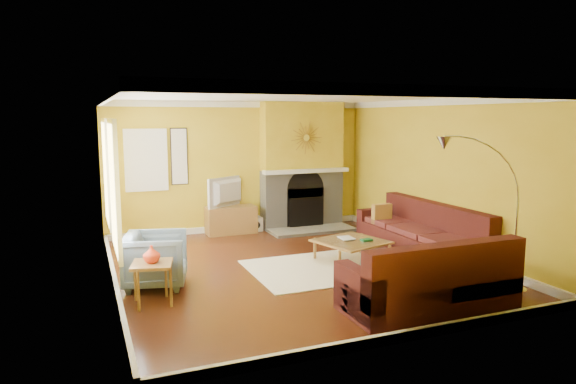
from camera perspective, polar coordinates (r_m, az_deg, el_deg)
name	(u,v)px	position (r m, az deg, el deg)	size (l,w,h in m)	color
floor	(294,268)	(8.30, 0.68, -8.42)	(5.50, 6.00, 0.02)	#582712
ceiling	(294,95)	(7.95, 0.72, 10.70)	(5.50, 6.00, 0.02)	white
wall_back	(239,167)	(10.84, -5.45, 2.83)	(5.50, 0.02, 2.70)	gold
wall_front	(407,219)	(5.40, 13.12, -2.90)	(5.50, 0.02, 2.70)	gold
wall_left	(108,193)	(7.41, -19.40, -0.14)	(0.02, 6.00, 2.70)	gold
wall_right	(439,176)	(9.42, 16.39, 1.71)	(0.02, 6.00, 2.70)	gold
baseboard	(294,264)	(8.28, 0.68, -7.95)	(5.50, 6.00, 0.12)	white
crown_molding	(294,100)	(7.95, 0.71, 10.20)	(5.50, 6.00, 0.12)	white
window_left_near	(106,173)	(8.68, -19.60, 2.02)	(0.06, 1.22, 1.72)	white
window_left_far	(113,188)	(6.80, -18.88, 0.44)	(0.06, 1.22, 1.72)	white
window_back	(146,160)	(10.39, -15.50, 3.44)	(0.82, 0.06, 1.22)	white
wall_art	(179,157)	(10.49, -11.98, 3.88)	(0.34, 0.04, 1.14)	white
fireplace	(302,165)	(11.10, 1.56, 2.99)	(1.80, 0.40, 2.70)	gray
mantel	(306,171)	(10.89, 2.06, 2.36)	(1.92, 0.22, 0.08)	white
hearth	(312,230)	(10.81, 2.70, -4.25)	(1.80, 0.70, 0.06)	gray
sunburst	(306,138)	(10.85, 2.06, 6.04)	(0.70, 0.04, 0.70)	olive
rug	(327,268)	(8.26, 4.30, -8.40)	(2.40, 1.80, 0.02)	beige
sectional_sofa	(387,243)	(8.14, 10.97, -5.55)	(2.97, 3.97, 0.90)	#4C1A18
coffee_table	(351,252)	(8.51, 7.02, -6.61)	(0.99, 0.99, 0.39)	white
media_console	(231,220)	(10.65, -6.36, -3.10)	(1.02, 0.46, 0.56)	olive
tv	(231,192)	(10.56, -6.41, 0.01)	(1.05, 0.14, 0.61)	black
subwoofer	(254,224)	(10.88, -3.76, -3.54)	(0.29, 0.29, 0.29)	white
armchair	(156,260)	(7.54, -14.46, -7.28)	(0.83, 0.85, 0.77)	slate
side_table	(153,283)	(6.89, -14.80, -9.78)	(0.49, 0.49, 0.54)	olive
vase	(152,254)	(6.78, -14.92, -6.69)	(0.22, 0.22, 0.23)	red
book	(340,239)	(8.48, 5.84, -5.19)	(0.22, 0.29, 0.03)	white
arc_lamp	(483,219)	(7.15, 20.89, -2.80)	(1.36, 0.36, 2.14)	silver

